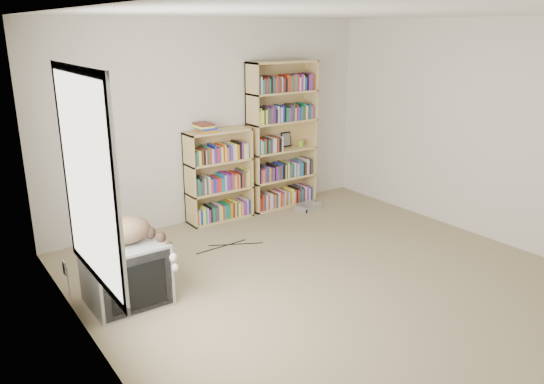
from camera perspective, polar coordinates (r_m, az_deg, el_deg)
floor at (r=5.21m, az=7.81°, el=-10.13°), size 4.50×5.00×0.01m
wall_back at (r=6.76m, az=-6.31°, el=7.53°), size 4.50×0.02×2.50m
wall_left at (r=3.66m, az=-18.27°, el=-1.66°), size 0.02×5.00×2.50m
wall_right at (r=6.49m, az=23.16°, el=5.84°), size 0.02×5.00×2.50m
ceiling at (r=4.63m, az=9.12°, el=18.52°), size 4.50×5.00×0.02m
window at (r=3.81m, az=-19.21°, el=1.32°), size 0.02×1.22×1.52m
crt_tv at (r=4.97m, az=-15.48°, el=-8.36°), size 0.67×0.61×0.58m
cat at (r=4.78m, az=-14.77°, el=-4.42°), size 0.65×0.47×0.53m
bookcase_tall at (r=7.21m, az=1.01°, el=5.65°), size 0.99×0.30×1.97m
bookcase_short at (r=6.78m, az=-5.79°, el=1.37°), size 0.85×0.30×1.17m
book_stack at (r=6.53m, az=-7.23°, el=6.93°), size 0.20×0.26×0.11m
green_mug at (r=7.39m, az=3.04°, el=5.27°), size 0.08×0.08×0.09m
framed_print at (r=7.35m, az=1.49°, el=5.69°), size 0.15×0.05×0.20m
dvd_player at (r=7.27m, az=3.94°, el=-1.58°), size 0.38×0.31×0.07m
wall_outlet at (r=5.15m, az=-21.43°, el=-7.61°), size 0.01×0.08×0.13m
floor_cables at (r=6.01m, az=-1.71°, el=-6.04°), size 1.20×0.70×0.01m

